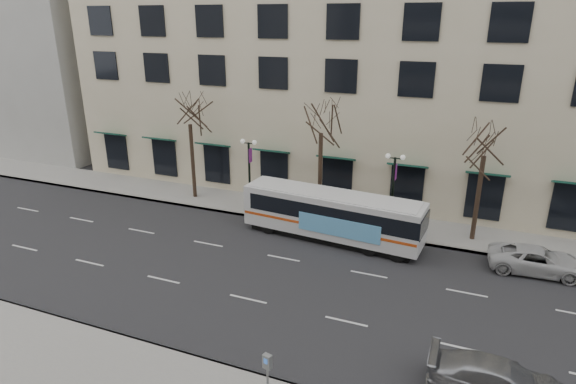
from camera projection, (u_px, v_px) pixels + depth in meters
The scene contains 13 objects.
ground at pixel (267, 277), 25.74m from camera, with size 160.00×160.00×0.00m, color black.
sidewalk_far at pixel (392, 226), 31.81m from camera, with size 80.00×4.00×0.15m, color gray.
building_hotel at pixel (345, 30), 40.62m from camera, with size 40.00×20.00×24.00m, color beige.
building_far_upblock at pixel (27, 8), 52.51m from camera, with size 28.00×20.00×28.00m, color #999993.
tree_far_left at pixel (189, 111), 34.60m from camera, with size 3.60×3.60×8.34m.
tree_far_mid at pixel (321, 119), 31.03m from camera, with size 3.60×3.60×8.55m.
tree_far_right at pixel (486, 140), 27.71m from camera, with size 3.60×3.60×8.06m.
lamp_post_left at pixel (249, 171), 33.62m from camera, with size 1.22×0.45×5.21m.
lamp_post_right at pixel (393, 189), 30.12m from camera, with size 1.22×0.45×5.21m.
city_bus at pixel (333, 214), 29.56m from camera, with size 11.41×3.45×3.05m.
silver_car at pixel (500, 382), 17.33m from camera, with size 2.06×5.06×1.47m, color #97999E.
white_pickup at pixel (537, 260), 26.05m from camera, with size 2.31×5.01×1.39m, color silver.
pay_station at pixel (267, 364), 17.46m from camera, with size 0.36×0.27×1.49m.
Camera 1 is at (9.45, -20.56, 13.12)m, focal length 30.00 mm.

